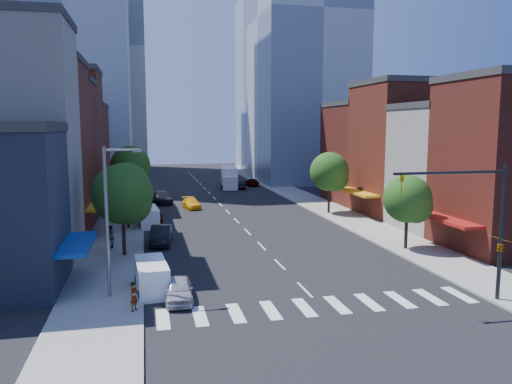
{
  "coord_description": "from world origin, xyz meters",
  "views": [
    {
      "loc": [
        -9.71,
        -29.2,
        10.3
      ],
      "look_at": [
        -0.9,
        10.2,
        5.0
      ],
      "focal_mm": 35.0,
      "sensor_mm": 36.0,
      "label": 1
    }
  ],
  "objects_px": {
    "parked_car_third": "(148,214)",
    "cargo_van_far": "(148,217)",
    "parked_car_second": "(161,235)",
    "pedestrian_far": "(110,237)",
    "cargo_van_near": "(152,277)",
    "box_truck": "(229,178)",
    "pedestrian_near": "(134,297)",
    "parked_car_front": "(179,290)",
    "traffic_car_far": "(252,182)",
    "parked_car_rear": "(162,198)",
    "traffic_car_oncoming": "(239,184)",
    "taxi": "(191,203)"
  },
  "relations": [
    {
      "from": "parked_car_third",
      "to": "cargo_van_far",
      "type": "relative_size",
      "value": 1.15
    },
    {
      "from": "parked_car_second",
      "to": "pedestrian_far",
      "type": "height_order",
      "value": "pedestrian_far"
    },
    {
      "from": "cargo_van_near",
      "to": "box_truck",
      "type": "distance_m",
      "value": 53.46
    },
    {
      "from": "pedestrian_near",
      "to": "parked_car_third",
      "type": "bearing_deg",
      "value": 31.49
    },
    {
      "from": "parked_car_front",
      "to": "box_truck",
      "type": "xyz_separation_m",
      "value": [
        12.07,
        53.71,
        0.97
      ]
    },
    {
      "from": "parked_car_third",
      "to": "pedestrian_near",
      "type": "bearing_deg",
      "value": -98.88
    },
    {
      "from": "parked_car_second",
      "to": "pedestrian_near",
      "type": "distance_m",
      "value": 16.52
    },
    {
      "from": "parked_car_front",
      "to": "parked_car_third",
      "type": "relative_size",
      "value": 0.72
    },
    {
      "from": "parked_car_second",
      "to": "traffic_car_far",
      "type": "xyz_separation_m",
      "value": [
        17.0,
        40.84,
        -0.11
      ]
    },
    {
      "from": "parked_car_rear",
      "to": "pedestrian_far",
      "type": "relative_size",
      "value": 2.88
    },
    {
      "from": "parked_car_third",
      "to": "cargo_van_near",
      "type": "xyz_separation_m",
      "value": [
        0.01,
        -24.21,
        0.18
      ]
    },
    {
      "from": "parked_car_rear",
      "to": "pedestrian_near",
      "type": "bearing_deg",
      "value": -101.73
    },
    {
      "from": "traffic_car_far",
      "to": "cargo_van_far",
      "type": "bearing_deg",
      "value": 56.47
    },
    {
      "from": "parked_car_third",
      "to": "traffic_car_far",
      "type": "bearing_deg",
      "value": 51.87
    },
    {
      "from": "cargo_van_near",
      "to": "pedestrian_far",
      "type": "xyz_separation_m",
      "value": [
        -3.25,
        11.79,
        0.15
      ]
    },
    {
      "from": "parked_car_third",
      "to": "pedestrian_far",
      "type": "xyz_separation_m",
      "value": [
        -3.24,
        -12.42,
        0.33
      ]
    },
    {
      "from": "parked_car_front",
      "to": "traffic_car_oncoming",
      "type": "xyz_separation_m",
      "value": [
        13.62,
        52.56,
        0.02
      ]
    },
    {
      "from": "cargo_van_near",
      "to": "pedestrian_near",
      "type": "height_order",
      "value": "cargo_van_near"
    },
    {
      "from": "cargo_van_near",
      "to": "pedestrian_far",
      "type": "height_order",
      "value": "pedestrian_far"
    },
    {
      "from": "traffic_car_oncoming",
      "to": "pedestrian_far",
      "type": "xyz_separation_m",
      "value": [
        -18.42,
        -38.76,
        0.4
      ]
    },
    {
      "from": "parked_car_second",
      "to": "parked_car_third",
      "type": "bearing_deg",
      "value": 100.76
    },
    {
      "from": "parked_car_rear",
      "to": "box_truck",
      "type": "xyz_separation_m",
      "value": [
        11.65,
        14.88,
        0.85
      ]
    },
    {
      "from": "parked_car_rear",
      "to": "cargo_van_near",
      "type": "bearing_deg",
      "value": -100.56
    },
    {
      "from": "parked_car_second",
      "to": "parked_car_rear",
      "type": "bearing_deg",
      "value": 93.37
    },
    {
      "from": "parked_car_front",
      "to": "box_truck",
      "type": "bearing_deg",
      "value": 79.7
    },
    {
      "from": "parked_car_front",
      "to": "taxi",
      "type": "relative_size",
      "value": 0.9
    },
    {
      "from": "cargo_van_near",
      "to": "traffic_car_oncoming",
      "type": "relative_size",
      "value": 1.09
    },
    {
      "from": "cargo_van_far",
      "to": "taxi",
      "type": "relative_size",
      "value": 1.09
    },
    {
      "from": "parked_car_third",
      "to": "cargo_van_near",
      "type": "bearing_deg",
      "value": -96.79
    },
    {
      "from": "pedestrian_near",
      "to": "taxi",
      "type": "bearing_deg",
      "value": 23.25
    },
    {
      "from": "parked_car_second",
      "to": "taxi",
      "type": "bearing_deg",
      "value": 82.53
    },
    {
      "from": "cargo_van_near",
      "to": "traffic_car_far",
      "type": "distance_m",
      "value": 56.72
    },
    {
      "from": "parked_car_second",
      "to": "pedestrian_near",
      "type": "height_order",
      "value": "pedestrian_near"
    },
    {
      "from": "cargo_van_near",
      "to": "traffic_car_oncoming",
      "type": "distance_m",
      "value": 52.77
    },
    {
      "from": "cargo_van_near",
      "to": "parked_car_rear",
      "type": "bearing_deg",
      "value": 82.4
    },
    {
      "from": "taxi",
      "to": "pedestrian_far",
      "type": "relative_size",
      "value": 2.34
    },
    {
      "from": "taxi",
      "to": "pedestrian_far",
      "type": "distance_m",
      "value": 21.89
    },
    {
      "from": "taxi",
      "to": "pedestrian_far",
      "type": "bearing_deg",
      "value": -120.14
    },
    {
      "from": "parked_car_second",
      "to": "parked_car_front",
      "type": "bearing_deg",
      "value": -82.16
    },
    {
      "from": "parked_car_rear",
      "to": "cargo_van_far",
      "type": "relative_size",
      "value": 1.13
    },
    {
      "from": "parked_car_rear",
      "to": "parked_car_front",
      "type": "bearing_deg",
      "value": -98.12
    },
    {
      "from": "parked_car_front",
      "to": "cargo_van_near",
      "type": "relative_size",
      "value": 0.86
    },
    {
      "from": "taxi",
      "to": "pedestrian_far",
      "type": "height_order",
      "value": "pedestrian_far"
    },
    {
      "from": "parked_car_second",
      "to": "traffic_car_far",
      "type": "relative_size",
      "value": 1.2
    },
    {
      "from": "parked_car_rear",
      "to": "taxi",
      "type": "height_order",
      "value": "parked_car_rear"
    },
    {
      "from": "parked_car_second",
      "to": "pedestrian_near",
      "type": "relative_size",
      "value": 3.03
    },
    {
      "from": "traffic_car_far",
      "to": "pedestrian_near",
      "type": "bearing_deg",
      "value": 67.02
    },
    {
      "from": "parked_car_third",
      "to": "traffic_car_oncoming",
      "type": "height_order",
      "value": "parked_car_third"
    },
    {
      "from": "pedestrian_far",
      "to": "traffic_car_far",
      "type": "bearing_deg",
      "value": 146.84
    },
    {
      "from": "taxi",
      "to": "traffic_car_far",
      "type": "distance_m",
      "value": 25.25
    }
  ]
}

